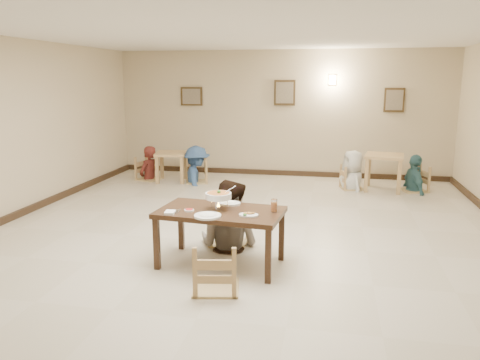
% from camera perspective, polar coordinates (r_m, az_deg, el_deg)
% --- Properties ---
extents(floor, '(10.00, 10.00, 0.00)m').
position_cam_1_polar(floor, '(6.82, -0.01, -7.68)').
color(floor, beige).
rests_on(floor, ground).
extents(ceiling, '(10.00, 10.00, 0.00)m').
position_cam_1_polar(ceiling, '(6.44, -0.01, 18.28)').
color(ceiling, white).
rests_on(ceiling, wall_back).
extents(wall_back, '(10.00, 0.00, 10.00)m').
position_cam_1_polar(wall_back, '(11.38, 4.93, 8.05)').
color(wall_back, '#CAB694').
rests_on(wall_back, floor).
extents(baseboard_back, '(8.00, 0.06, 0.12)m').
position_cam_1_polar(baseboard_back, '(11.55, 4.79, 0.89)').
color(baseboard_back, '#312115').
rests_on(baseboard_back, floor).
extents(picture_a, '(0.55, 0.04, 0.45)m').
position_cam_1_polar(picture_a, '(11.77, -5.93, 10.11)').
color(picture_a, '#3C2B17').
rests_on(picture_a, wall_back).
extents(picture_b, '(0.50, 0.04, 0.60)m').
position_cam_1_polar(picture_b, '(11.31, 5.47, 10.55)').
color(picture_b, '#3C2B17').
rests_on(picture_b, wall_back).
extents(picture_c, '(0.45, 0.04, 0.55)m').
position_cam_1_polar(picture_c, '(11.33, 18.29, 9.24)').
color(picture_c, '#3C2B17').
rests_on(picture_c, wall_back).
extents(wall_sconce, '(0.16, 0.05, 0.22)m').
position_cam_1_polar(wall_sconce, '(11.25, 11.21, 11.89)').
color(wall_sconce, '#FFD88C').
rests_on(wall_sconce, wall_back).
extents(main_table, '(1.61, 1.01, 0.72)m').
position_cam_1_polar(main_table, '(5.87, -2.39, -4.44)').
color(main_table, '#3C2617').
rests_on(main_table, floor).
extents(chair_far, '(0.47, 0.47, 1.00)m').
position_cam_1_polar(chair_far, '(6.61, -1.25, -3.76)').
color(chair_far, tan).
rests_on(chair_far, floor).
extents(chair_near, '(0.51, 0.51, 1.08)m').
position_cam_1_polar(chair_near, '(5.21, -3.00, -7.78)').
color(chair_near, tan).
rests_on(chair_near, floor).
extents(main_diner, '(1.11, 0.97, 1.92)m').
position_cam_1_polar(main_diner, '(6.42, -1.40, 0.02)').
color(main_diner, gray).
rests_on(main_diner, floor).
extents(curry_warmer, '(0.37, 0.33, 0.29)m').
position_cam_1_polar(curry_warmer, '(5.84, -2.66, -1.95)').
color(curry_warmer, silver).
rests_on(curry_warmer, main_table).
extents(rice_plate_far, '(0.31, 0.31, 0.07)m').
position_cam_1_polar(rice_plate_far, '(6.11, -1.36, -2.81)').
color(rice_plate_far, white).
rests_on(rice_plate_far, main_table).
extents(rice_plate_near, '(0.32, 0.32, 0.07)m').
position_cam_1_polar(rice_plate_near, '(5.56, -3.97, -4.35)').
color(rice_plate_near, white).
rests_on(rice_plate_near, main_table).
extents(fried_plate, '(0.23, 0.23, 0.05)m').
position_cam_1_polar(fried_plate, '(5.59, 1.04, -4.23)').
color(fried_plate, white).
rests_on(fried_plate, main_table).
extents(chili_dish, '(0.12, 0.12, 0.03)m').
position_cam_1_polar(chili_dish, '(5.83, -6.21, -3.67)').
color(chili_dish, white).
rests_on(chili_dish, main_table).
extents(napkin_cutlery, '(0.16, 0.24, 0.03)m').
position_cam_1_polar(napkin_cutlery, '(5.75, -8.50, -3.92)').
color(napkin_cutlery, white).
rests_on(napkin_cutlery, main_table).
extents(drink_glass, '(0.08, 0.08, 0.16)m').
position_cam_1_polar(drink_glass, '(5.77, 4.17, -3.17)').
color(drink_glass, white).
rests_on(drink_glass, main_table).
extents(bg_table_left, '(0.79, 0.79, 0.68)m').
position_cam_1_polar(bg_table_left, '(10.84, -8.36, 2.68)').
color(bg_table_left, tan).
rests_on(bg_table_left, floor).
extents(bg_table_right, '(0.87, 0.87, 0.77)m').
position_cam_1_polar(bg_table_right, '(10.31, 17.17, 2.23)').
color(bg_table_right, tan).
rests_on(bg_table_right, floor).
extents(bg_chair_ll, '(0.48, 0.48, 1.02)m').
position_cam_1_polar(bg_chair_ll, '(11.11, -11.13, 2.61)').
color(bg_chair_ll, tan).
rests_on(bg_chair_ll, floor).
extents(bg_chair_lr, '(0.48, 0.48, 1.02)m').
position_cam_1_polar(bg_chair_lr, '(10.66, -5.36, 2.38)').
color(bg_chair_lr, tan).
rests_on(bg_chair_lr, floor).
extents(bg_chair_rl, '(0.45, 0.45, 0.96)m').
position_cam_1_polar(bg_chair_rl, '(10.28, 13.60, 1.56)').
color(bg_chair_rl, tan).
rests_on(bg_chair_rl, floor).
extents(bg_chair_rr, '(0.48, 0.48, 1.02)m').
position_cam_1_polar(bg_chair_rr, '(10.45, 20.59, 1.46)').
color(bg_chair_rr, tan).
rests_on(bg_chair_rr, floor).
extents(bg_diner_a, '(0.52, 0.66, 1.59)m').
position_cam_1_polar(bg_diner_a, '(11.06, -11.19, 4.07)').
color(bg_diner_a, '#581F1A').
rests_on(bg_diner_a, floor).
extents(bg_diner_b, '(0.99, 1.24, 1.68)m').
position_cam_1_polar(bg_diner_b, '(10.61, -5.40, 4.15)').
color(bg_diner_b, '#416290').
rests_on(bg_diner_b, floor).
extents(bg_diner_c, '(0.78, 0.95, 1.67)m').
position_cam_1_polar(bg_diner_c, '(10.22, 13.69, 3.51)').
color(bg_diner_c, silver).
rests_on(bg_diner_c, floor).
extents(bg_diner_d, '(0.59, 0.98, 1.56)m').
position_cam_1_polar(bg_diner_d, '(10.40, 20.70, 2.91)').
color(bg_diner_d, '#3D727C').
rests_on(bg_diner_d, floor).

